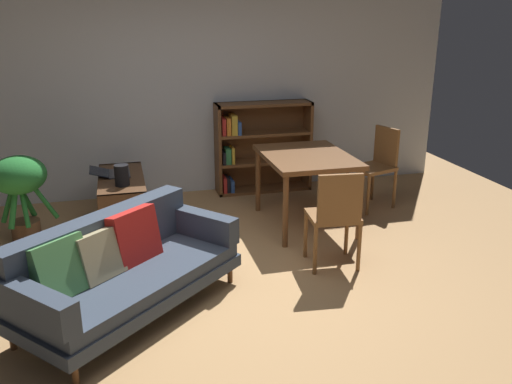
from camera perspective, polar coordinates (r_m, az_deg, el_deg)
The scene contains 11 objects.
ground_plane at distance 4.51m, azimuth -3.06°, elevation -10.40°, with size 8.16×8.16×0.00m, color tan.
back_wall_panel at distance 6.67m, azimuth -7.99°, elevation 11.24°, with size 6.80×0.10×2.70m, color silver.
fabric_couch at distance 4.20m, azimuth -14.13°, elevation -7.61°, with size 1.82×1.74×0.75m.
media_console at distance 5.90m, azimuth -13.90°, elevation -1.00°, with size 0.47×1.16×0.53m.
open_laptop at distance 5.92m, azimuth -14.97°, elevation 1.98°, with size 0.42×0.34×0.08m.
desk_speaker at distance 5.51m, azimuth -14.02°, elevation 1.73°, with size 0.14×0.14×0.21m.
potted_floor_plant at distance 5.74m, azimuth -23.75°, elevation 0.89°, with size 0.59×0.53×0.86m.
dining_table at distance 5.65m, azimuth 5.36°, elevation 3.15°, with size 0.87×1.14×0.77m.
dining_chair_near at distance 4.73m, azimuth 8.39°, elevation -2.24°, with size 0.47×0.42×0.90m.
dining_chair_far at distance 6.37m, azimuth 12.68°, elevation 2.99°, with size 0.55×0.51×0.93m.
bookshelf at distance 6.80m, azimuth 0.17°, elevation 4.83°, with size 1.20×0.32×1.12m.
Camera 1 is at (-0.75, -3.87, 2.18)m, focal length 37.81 mm.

